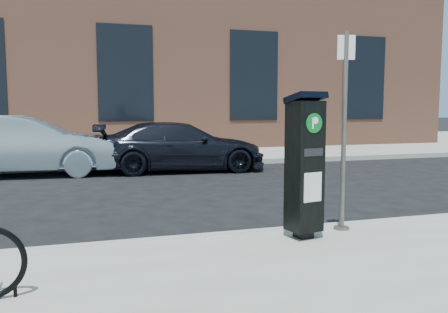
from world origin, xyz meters
name	(u,v)px	position (x,y,z in m)	size (l,w,h in m)	color
ground	(220,244)	(0.00, 0.00, 0.00)	(120.00, 120.00, 0.00)	black
sidewalk_far	(122,148)	(0.00, 14.00, 0.07)	(60.00, 12.00, 0.15)	gray
curb_near	(220,239)	(0.00, -0.02, 0.07)	(60.00, 0.12, 0.16)	#9E9B93
curb_far	(141,166)	(0.00, 8.02, 0.07)	(60.00, 0.12, 0.16)	#9E9B93
building	(114,55)	(0.00, 17.00, 4.15)	(28.00, 10.05, 8.25)	#995D45
parking_kiosk	(305,164)	(0.94, -0.51, 1.08)	(0.48, 0.44, 1.81)	black
sign_pole	(344,133)	(1.61, -0.30, 1.44)	(0.23, 0.21, 2.60)	#4A4641
car_silver	(25,146)	(-3.04, 7.40, 0.78)	(1.66, 4.75, 1.57)	#869DAB
car_dark	(181,147)	(1.00, 7.13, 0.68)	(1.90, 4.68, 1.36)	black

